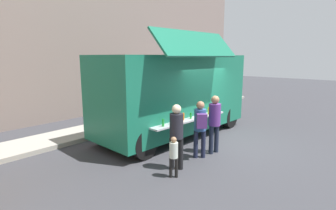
{
  "coord_description": "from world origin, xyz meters",
  "views": [
    {
      "loc": [
        -7.68,
        -4.27,
        2.91
      ],
      "look_at": [
        -1.11,
        1.4,
        1.3
      ],
      "focal_mm": 28.03,
      "sensor_mm": 36.0,
      "label": 1
    }
  ],
  "objects": [
    {
      "name": "food_truck_main",
      "position": [
        -0.3,
        1.78,
        1.61
      ],
      "size": [
        6.2,
        3.18,
        3.69
      ],
      "rotation": [
        0.0,
        0.0,
        -0.05
      ],
      "color": "#196D50",
      "rests_on": "ground"
    },
    {
      "name": "child_near_queue",
      "position": [
        -3.06,
        -0.46,
        0.61
      ],
      "size": [
        0.21,
        0.21,
        1.03
      ],
      "rotation": [
        0.0,
        0.0,
        0.69
      ],
      "color": "black",
      "rests_on": "ground"
    },
    {
      "name": "customer_mid_with_backpack",
      "position": [
        -1.61,
        -0.24,
        1.02
      ],
      "size": [
        0.52,
        0.51,
        1.67
      ],
      "rotation": [
        0.0,
        0.0,
        0.76
      ],
      "color": "#1D223A",
      "rests_on": "ground"
    },
    {
      "name": "customer_front_ordering",
      "position": [
        -0.98,
        -0.33,
        1.06
      ],
      "size": [
        0.37,
        0.36,
        1.77
      ],
      "rotation": [
        0.0,
        0.0,
        1.37
      ],
      "color": "#1E2537",
      "rests_on": "ground"
    },
    {
      "name": "building_behind",
      "position": [
        -3.31,
        8.3,
        4.31
      ],
      "size": [
        32.0,
        2.4,
        8.62
      ],
      "primitive_type": "cube",
      "color": "gray",
      "rests_on": "ground"
    },
    {
      "name": "customer_rear_waiting",
      "position": [
        -2.65,
        -0.21,
        1.03
      ],
      "size": [
        0.35,
        0.35,
        1.73
      ],
      "rotation": [
        0.0,
        0.0,
        0.69
      ],
      "color": "black",
      "rests_on": "ground"
    },
    {
      "name": "curb_strip",
      "position": [
        -4.31,
        4.4,
        0.07
      ],
      "size": [
        28.0,
        1.6,
        0.15
      ],
      "primitive_type": "cube",
      "color": "#9E998E",
      "rests_on": "ground"
    },
    {
      "name": "trash_bin",
      "position": [
        3.23,
        4.1,
        0.46
      ],
      "size": [
        0.6,
        0.6,
        0.91
      ],
      "primitive_type": "cylinder",
      "color": "#2F5E3B",
      "rests_on": "ground"
    },
    {
      "name": "ground_plane",
      "position": [
        0.0,
        0.0,
        0.0
      ],
      "size": [
        60.0,
        60.0,
        0.0
      ],
      "primitive_type": "plane",
      "color": "#38383D"
    }
  ]
}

